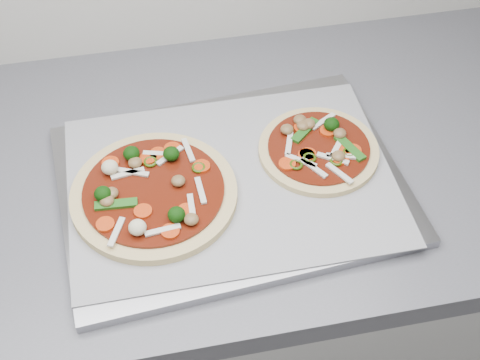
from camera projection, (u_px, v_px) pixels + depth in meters
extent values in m
cube|color=beige|center=(63.00, 347.00, 1.32)|extent=(3.60, 0.60, 0.86)
cube|color=slate|center=(2.00, 202.00, 0.98)|extent=(3.60, 0.60, 0.04)
cube|color=gray|center=(231.00, 184.00, 0.97)|extent=(0.51, 0.39, 0.02)
cube|color=#949499|center=(231.00, 180.00, 0.96)|extent=(0.46, 0.34, 0.00)
cylinder|color=tan|center=(154.00, 194.00, 0.93)|extent=(0.29, 0.29, 0.01)
cylinder|color=#631A0B|center=(154.00, 190.00, 0.93)|extent=(0.24, 0.24, 0.00)
cube|color=silver|center=(188.00, 150.00, 0.97)|extent=(0.01, 0.05, 0.00)
ellipsoid|color=beige|center=(110.00, 167.00, 0.94)|extent=(0.03, 0.03, 0.02)
ellipsoid|color=olive|center=(107.00, 201.00, 0.90)|extent=(0.03, 0.03, 0.01)
ellipsoid|color=olive|center=(111.00, 193.00, 0.91)|extent=(0.02, 0.02, 0.01)
cylinder|color=#D9461A|center=(158.00, 154.00, 0.97)|extent=(0.03, 0.03, 0.00)
ellipsoid|color=#0F3D08|center=(103.00, 194.00, 0.91)|extent=(0.03, 0.03, 0.02)
cube|color=silver|center=(128.00, 174.00, 0.94)|extent=(0.05, 0.02, 0.00)
cube|color=silver|center=(159.00, 154.00, 0.97)|extent=(0.05, 0.02, 0.00)
ellipsoid|color=olive|center=(135.00, 162.00, 0.95)|extent=(0.02, 0.02, 0.01)
cube|color=silver|center=(201.00, 190.00, 0.92)|extent=(0.01, 0.05, 0.00)
cylinder|color=#D9461A|center=(202.00, 166.00, 0.95)|extent=(0.03, 0.03, 0.00)
ellipsoid|color=beige|center=(137.00, 227.00, 0.87)|extent=(0.03, 0.03, 0.02)
cube|color=silver|center=(116.00, 232.00, 0.87)|extent=(0.03, 0.05, 0.00)
ellipsoid|color=olive|center=(178.00, 181.00, 0.93)|extent=(0.03, 0.03, 0.01)
torus|color=#2F490A|center=(150.00, 162.00, 0.96)|extent=(0.03, 0.03, 0.00)
ellipsoid|color=#0F3D08|center=(171.00, 154.00, 0.96)|extent=(0.03, 0.03, 0.02)
cube|color=silver|center=(170.00, 156.00, 0.96)|extent=(0.04, 0.03, 0.00)
ellipsoid|color=olive|center=(191.00, 219.00, 0.88)|extent=(0.03, 0.03, 0.01)
cube|color=#26681D|center=(116.00, 204.00, 0.90)|extent=(0.06, 0.02, 0.00)
cube|color=silver|center=(192.00, 208.00, 0.90)|extent=(0.01, 0.05, 0.00)
ellipsoid|color=#0F3D08|center=(131.00, 153.00, 0.96)|extent=(0.03, 0.03, 0.02)
cylinder|color=#D9461A|center=(110.00, 163.00, 0.96)|extent=(0.03, 0.03, 0.00)
cube|color=silver|center=(132.00, 172.00, 0.94)|extent=(0.05, 0.03, 0.00)
cylinder|color=#D9461A|center=(148.00, 158.00, 0.96)|extent=(0.03, 0.03, 0.00)
torus|color=#2F490A|center=(199.00, 168.00, 0.95)|extent=(0.03, 0.03, 0.00)
cylinder|color=#D9461A|center=(170.00, 231.00, 0.87)|extent=(0.03, 0.03, 0.00)
cylinder|color=#D9461A|center=(172.00, 149.00, 0.97)|extent=(0.03, 0.03, 0.00)
cylinder|color=#D9461A|center=(143.00, 211.00, 0.90)|extent=(0.03, 0.03, 0.00)
ellipsoid|color=#0F3D08|center=(176.00, 215.00, 0.88)|extent=(0.02, 0.02, 0.02)
cylinder|color=#D9461A|center=(105.00, 224.00, 0.88)|extent=(0.03, 0.03, 0.00)
cylinder|color=#D9461A|center=(186.00, 211.00, 0.90)|extent=(0.03, 0.03, 0.00)
cube|color=silver|center=(163.00, 230.00, 0.88)|extent=(0.05, 0.01, 0.00)
cylinder|color=tan|center=(318.00, 150.00, 0.99)|extent=(0.18, 0.18, 0.01)
cylinder|color=#631A0B|center=(319.00, 147.00, 0.99)|extent=(0.15, 0.15, 0.00)
cylinder|color=#D9461A|center=(345.00, 148.00, 0.98)|extent=(0.03, 0.03, 0.00)
cylinder|color=#D9461A|center=(306.00, 155.00, 0.97)|extent=(0.04, 0.04, 0.00)
cube|color=#26681D|center=(305.00, 130.00, 1.01)|extent=(0.05, 0.05, 0.00)
cylinder|color=#D9461A|center=(287.00, 164.00, 0.96)|extent=(0.03, 0.03, 0.00)
ellipsoid|color=olive|center=(287.00, 129.00, 1.00)|extent=(0.02, 0.02, 0.01)
ellipsoid|color=olive|center=(339.00, 156.00, 0.96)|extent=(0.03, 0.03, 0.01)
cube|color=silver|center=(314.00, 168.00, 0.95)|extent=(0.03, 0.05, 0.00)
cube|color=silver|center=(289.00, 144.00, 0.99)|extent=(0.02, 0.05, 0.00)
cube|color=silver|center=(301.00, 161.00, 0.96)|extent=(0.04, 0.04, 0.00)
cube|color=silver|center=(343.00, 156.00, 0.97)|extent=(0.05, 0.02, 0.00)
torus|color=#2F490A|center=(296.00, 165.00, 0.96)|extent=(0.03, 0.03, 0.00)
ellipsoid|color=olive|center=(300.00, 120.00, 1.01)|extent=(0.03, 0.03, 0.01)
ellipsoid|color=olive|center=(309.00, 124.00, 1.01)|extent=(0.03, 0.03, 0.01)
torus|color=#2F490A|center=(336.00, 161.00, 0.96)|extent=(0.03, 0.03, 0.00)
cylinder|color=#D9461A|center=(353.00, 150.00, 0.98)|extent=(0.03, 0.03, 0.00)
cylinder|color=#D9461A|center=(308.00, 154.00, 0.97)|extent=(0.03, 0.03, 0.00)
cylinder|color=#D9461A|center=(328.00, 131.00, 1.01)|extent=(0.03, 0.03, 0.00)
cube|color=#26681D|center=(350.00, 148.00, 0.98)|extent=(0.04, 0.06, 0.00)
cube|color=silver|center=(338.00, 146.00, 0.98)|extent=(0.04, 0.04, 0.00)
cylinder|color=#D9461A|center=(340.00, 159.00, 0.97)|extent=(0.03, 0.03, 0.00)
torus|color=#2F490A|center=(349.00, 152.00, 0.97)|extent=(0.03, 0.03, 0.00)
cube|color=silver|center=(339.00, 173.00, 0.95)|extent=(0.03, 0.05, 0.00)
cylinder|color=#D9461A|center=(302.00, 128.00, 1.01)|extent=(0.03, 0.03, 0.00)
ellipsoid|color=olive|center=(303.00, 126.00, 1.01)|extent=(0.02, 0.02, 0.01)
ellipsoid|color=olive|center=(340.00, 133.00, 1.00)|extent=(0.03, 0.03, 0.01)
cube|color=silver|center=(333.00, 159.00, 0.97)|extent=(0.04, 0.03, 0.00)
ellipsoid|color=#0F3D08|center=(332.00, 124.00, 1.00)|extent=(0.03, 0.03, 0.02)
cube|color=silver|center=(323.00, 121.00, 1.02)|extent=(0.05, 0.03, 0.00)
torus|color=#2F490A|center=(309.00, 158.00, 0.97)|extent=(0.03, 0.03, 0.00)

